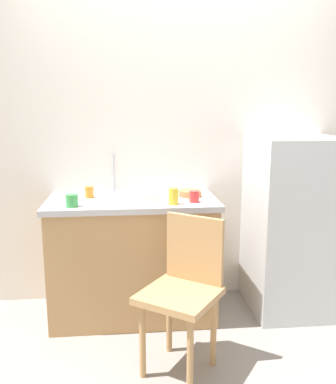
{
  "coord_description": "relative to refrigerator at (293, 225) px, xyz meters",
  "views": [
    {
      "loc": [
        -0.39,
        -2.27,
        1.52
      ],
      "look_at": [
        -0.1,
        0.6,
        0.92
      ],
      "focal_mm": 39.44,
      "sensor_mm": 36.0,
      "label": 1
    }
  ],
  "objects": [
    {
      "name": "terracotta_bowl",
      "position": [
        -0.77,
        0.04,
        0.25
      ],
      "size": [
        0.16,
        0.16,
        0.04
      ],
      "primitive_type": "cylinder",
      "color": "#C67042",
      "rests_on": "countertop"
    },
    {
      "name": "chair",
      "position": [
        -0.91,
        -0.67,
        -0.15
      ],
      "size": [
        0.56,
        0.56,
        0.89
      ],
      "rotation": [
        0.0,
        0.0,
        -0.63
      ],
      "color": "tan",
      "rests_on": "ground_plane"
    },
    {
      "name": "refrigerator",
      "position": [
        0.0,
        0.0,
        0.0
      ],
      "size": [
        0.62,
        0.64,
        1.3
      ],
      "primitive_type": "cube",
      "color": "silver",
      "rests_on": "ground_plane"
    },
    {
      "name": "cup_orange",
      "position": [
        -1.49,
        0.07,
        0.27
      ],
      "size": [
        0.06,
        0.06,
        0.08
      ],
      "primitive_type": "cylinder",
      "color": "orange",
      "rests_on": "countertop"
    },
    {
      "name": "cup_red",
      "position": [
        -0.77,
        -0.15,
        0.26
      ],
      "size": [
        0.07,
        0.07,
        0.08
      ],
      "primitive_type": "cylinder",
      "color": "red",
      "rests_on": "countertop"
    },
    {
      "name": "cup_yellow",
      "position": [
        -0.92,
        -0.2,
        0.28
      ],
      "size": [
        0.07,
        0.07,
        0.11
      ],
      "primitive_type": "cylinder",
      "color": "yellow",
      "rests_on": "countertop"
    },
    {
      "name": "dish_tray",
      "position": [
        -1.16,
        -0.07,
        0.25
      ],
      "size": [
        0.28,
        0.2,
        0.05
      ],
      "primitive_type": "cube",
      "color": "white",
      "rests_on": "countertop"
    },
    {
      "name": "countertop",
      "position": [
        -1.19,
        0.02,
        0.21
      ],
      "size": [
        1.19,
        0.64,
        0.04
      ],
      "primitive_type": "cube",
      "color": "#B7B7BC",
      "rests_on": "cabinet_base"
    },
    {
      "name": "ground_plane",
      "position": [
        -0.84,
        -0.63,
        -0.65
      ],
      "size": [
        8.0,
        8.0,
        0.0
      ],
      "primitive_type": "plane",
      "color": "gray"
    },
    {
      "name": "back_wall",
      "position": [
        -0.84,
        0.37,
        0.56
      ],
      "size": [
        4.8,
        0.1,
        2.41
      ],
      "primitive_type": "cube",
      "color": "white",
      "rests_on": "ground_plane"
    },
    {
      "name": "faucet",
      "position": [
        -1.32,
        0.27,
        0.37
      ],
      "size": [
        0.02,
        0.02,
        0.29
      ],
      "primitive_type": "cylinder",
      "color": "#B7B7BC",
      "rests_on": "countertop"
    },
    {
      "name": "cup_green",
      "position": [
        -1.58,
        -0.2,
        0.27
      ],
      "size": [
        0.08,
        0.08,
        0.08
      ],
      "primitive_type": "cylinder",
      "color": "green",
      "rests_on": "countertop"
    },
    {
      "name": "cabinet_base",
      "position": [
        -1.19,
        0.02,
        -0.23
      ],
      "size": [
        1.15,
        0.6,
        0.83
      ],
      "primitive_type": "cube",
      "color": "tan",
      "rests_on": "ground_plane"
    }
  ]
}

